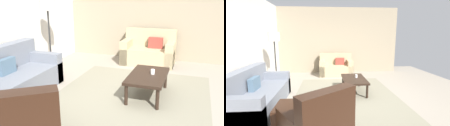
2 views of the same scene
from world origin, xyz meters
The scene contains 10 objects.
ground_plane centered at (0.00, 0.00, 0.00)m, with size 8.00×8.00×0.00m, color gray.
rear_partition centered at (0.00, 2.60, 1.40)m, with size 6.00×0.12×2.80m, color silver.
stone_feature_panel centered at (3.00, 0.00, 1.40)m, with size 0.12×5.20×2.80m, color gray.
area_rug centered at (0.00, 0.00, 0.00)m, with size 3.52×2.73×0.01m, color gray.
couch_main centered at (-0.48, 2.10, 0.30)m, with size 2.03×0.89×0.88m.
couch_loveseat centered at (2.48, 0.12, 0.30)m, with size 0.80×1.32×0.88m.
ottoman centered at (-1.25, 1.14, 0.20)m, with size 0.56×0.56×0.40m, color black.
coffee_table centered at (0.37, -0.27, 0.36)m, with size 1.10×0.64×0.41m.
cup centered at (0.42, -0.34, 0.45)m, with size 0.07×0.07×0.09m, color white.
lamp_standing centered at (0.84, 2.03, 1.41)m, with size 0.32×0.32×1.71m.
Camera 2 is at (-3.90, 0.52, 1.60)m, focal length 25.04 mm.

